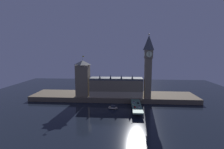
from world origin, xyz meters
TOP-DOWN VIEW (x-y plane):
  - ground_plane at (0.00, 0.00)m, footprint 400.00×400.00m
  - embankment at (0.00, 39.00)m, footprint 220.00×42.00m
  - parliament_hall at (4.19, 29.35)m, footprint 67.63×18.04m
  - clock_tower at (43.94, 25.57)m, footprint 10.11×10.22m
  - victoria_tower at (-39.66, 29.68)m, footprint 16.68×16.68m
  - bridge at (28.00, -5.00)m, footprint 10.53×46.00m
  - car_northbound_lead at (25.68, 4.21)m, footprint 1.89×4.31m
  - car_northbound_trail at (25.68, -12.07)m, footprint 1.85×3.96m
  - car_southbound_lead at (30.31, -10.87)m, footprint 1.96×4.78m
  - car_southbound_trail at (30.31, 2.23)m, footprint 2.10×4.45m
  - pedestrian_mid_walk at (32.63, -8.46)m, footprint 0.38×0.38m
  - street_lamp_near at (22.96, -19.72)m, footprint 1.34×0.60m
  - street_lamp_mid at (33.03, -5.00)m, footprint 1.34×0.60m
  - street_lamp_far at (22.96, 9.72)m, footprint 1.34×0.60m
  - boat_upstream at (1.98, -2.67)m, footprint 11.56×5.93m

SIDE VIEW (x-z plane):
  - ground_plane at x=0.00m, z-range 0.00..0.00m
  - boat_upstream at x=1.98m, z-range -0.60..3.83m
  - embankment at x=0.00m, z-range 0.00..6.19m
  - bridge at x=28.00m, z-range 1.16..6.97m
  - car_southbound_trail at x=30.31m, z-range 5.77..7.10m
  - car_northbound_trail at x=25.68m, z-range 5.76..7.13m
  - car_southbound_lead at x=30.31m, z-range 5.77..7.22m
  - car_northbound_lead at x=25.68m, z-range 5.76..7.26m
  - pedestrian_mid_walk at x=32.63m, z-range 5.86..7.60m
  - street_lamp_near at x=22.96m, z-range 6.57..12.62m
  - street_lamp_mid at x=33.03m, z-range 6.64..13.20m
  - street_lamp_far at x=22.96m, z-range 6.65..13.33m
  - parliament_hall at x=4.19m, z-range 3.70..33.00m
  - victoria_tower at x=-39.66m, z-range 3.29..55.95m
  - clock_tower at x=43.94m, z-range 8.59..87.88m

